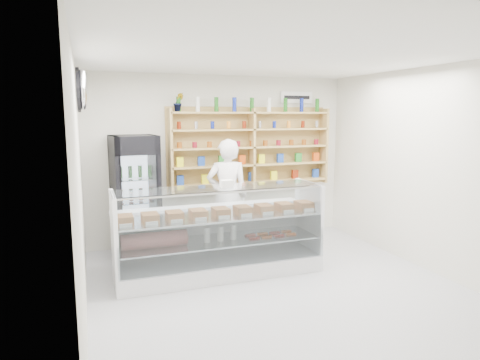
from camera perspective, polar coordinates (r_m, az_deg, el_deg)
name	(u,v)px	position (r m, az deg, el deg)	size (l,w,h in m)	color
room	(285,180)	(5.01, 6.07, 0.04)	(5.00, 5.00, 5.00)	#ADADB2
display_counter	(219,250)	(5.88, -2.81, -9.25)	(2.76, 0.82, 1.20)	white
shop_worker	(227,195)	(6.73, -1.70, -2.08)	(0.65, 0.43, 1.78)	white
drinks_cooler	(135,195)	(6.73, -13.78, -2.02)	(0.72, 0.71, 1.84)	black
wall_shelving	(252,147)	(7.32, 1.58, 4.37)	(2.84, 0.28, 1.33)	tan
potted_plant	(179,102)	(6.94, -8.20, 10.22)	(0.16, 0.13, 0.29)	#1E6626
security_mirror	(83,90)	(5.65, -20.25, 11.22)	(0.15, 0.50, 0.50)	silver
wall_sign	(296,97)	(7.79, 7.53, 10.86)	(0.62, 0.03, 0.20)	white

